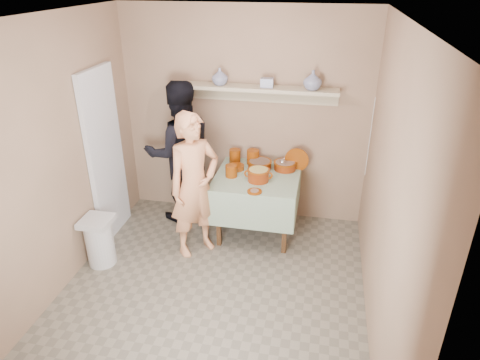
% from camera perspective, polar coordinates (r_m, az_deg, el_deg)
% --- Properties ---
extents(ground, '(3.50, 3.50, 0.00)m').
position_cam_1_polar(ground, '(4.41, -3.99, -15.32)').
color(ground, '#716959').
rests_on(ground, ground).
extents(tile_panel, '(0.06, 0.70, 2.00)m').
position_cam_1_polar(tile_panel, '(5.13, -17.47, 3.05)').
color(tile_panel, silver).
rests_on(tile_panel, ground).
extents(plate_stack_a, '(0.14, 0.14, 0.18)m').
position_cam_1_polar(plate_stack_a, '(5.26, -0.69, 3.16)').
color(plate_stack_a, '#6F300C').
rests_on(plate_stack_a, serving_table).
extents(plate_stack_b, '(0.15, 0.15, 0.18)m').
position_cam_1_polar(plate_stack_b, '(5.25, 1.75, 3.08)').
color(plate_stack_b, '#6F300C').
rests_on(plate_stack_b, serving_table).
extents(bowl_stack, '(0.14, 0.14, 0.14)m').
position_cam_1_polar(bowl_stack, '(4.93, -1.16, 1.22)').
color(bowl_stack, '#6F300C').
rests_on(bowl_stack, serving_table).
extents(empty_bowl, '(0.19, 0.19, 0.05)m').
position_cam_1_polar(empty_bowl, '(5.13, -0.47, 1.71)').
color(empty_bowl, '#6F300C').
rests_on(empty_bowl, serving_table).
extents(propped_lid, '(0.29, 0.06, 0.29)m').
position_cam_1_polar(propped_lid, '(5.15, 7.57, 2.70)').
color(propped_lid, '#6F300C').
rests_on(propped_lid, serving_table).
extents(vase_right, '(0.27, 0.27, 0.21)m').
position_cam_1_polar(vase_right, '(4.89, 9.67, 12.99)').
color(vase_right, navy).
rests_on(vase_right, wall_shelf).
extents(vase_left, '(0.26, 0.26, 0.19)m').
position_cam_1_polar(vase_left, '(5.04, -2.71, 13.63)').
color(vase_left, navy).
rests_on(vase_left, wall_shelf).
extents(ceramic_box, '(0.15, 0.11, 0.10)m').
position_cam_1_polar(ceramic_box, '(4.95, 3.62, 12.82)').
color(ceramic_box, navy).
rests_on(ceramic_box, wall_shelf).
extents(person_cook, '(0.70, 0.71, 1.65)m').
position_cam_1_polar(person_cook, '(4.64, -6.08, -0.78)').
color(person_cook, '#E49462').
rests_on(person_cook, ground).
extents(person_helper, '(1.09, 1.01, 1.79)m').
position_cam_1_polar(person_helper, '(5.32, -7.98, 3.64)').
color(person_helper, black).
rests_on(person_helper, ground).
extents(room_shell, '(3.04, 3.54, 2.62)m').
position_cam_1_polar(room_shell, '(3.55, -4.79, 4.51)').
color(room_shell, '#9C7B5F').
rests_on(room_shell, ground).
extents(serving_table, '(0.97, 0.97, 0.76)m').
position_cam_1_polar(serving_table, '(5.04, 2.31, -0.62)').
color(serving_table, '#4C2D16').
rests_on(serving_table, ground).
extents(cazuela_meat_a, '(0.30, 0.30, 0.10)m').
position_cam_1_polar(cazuela_meat_a, '(5.14, 2.63, 2.16)').
color(cazuela_meat_a, '#64200B').
rests_on(cazuela_meat_a, serving_table).
extents(cazuela_meat_b, '(0.28, 0.28, 0.10)m').
position_cam_1_polar(cazuela_meat_b, '(5.14, 6.02, 2.00)').
color(cazuela_meat_b, '#64200B').
rests_on(cazuela_meat_b, serving_table).
extents(ladle, '(0.08, 0.26, 0.19)m').
position_cam_1_polar(ladle, '(5.09, 5.69, 2.39)').
color(ladle, silver).
rests_on(ladle, cazuela_meat_b).
extents(cazuela_rice, '(0.33, 0.25, 0.14)m').
position_cam_1_polar(cazuela_rice, '(4.83, 2.46, 0.81)').
color(cazuela_rice, '#64200B').
rests_on(cazuela_rice, serving_table).
extents(front_plate, '(0.16, 0.16, 0.03)m').
position_cam_1_polar(front_plate, '(4.61, 1.95, -1.53)').
color(front_plate, '#6F300C').
rests_on(front_plate, serving_table).
extents(wall_shelf, '(1.80, 0.25, 0.21)m').
position_cam_1_polar(wall_shelf, '(5.03, 2.65, 11.90)').
color(wall_shelf, tan).
rests_on(wall_shelf, room_shell).
extents(trash_bin, '(0.32, 0.32, 0.56)m').
position_cam_1_polar(trash_bin, '(4.91, -18.20, -7.70)').
color(trash_bin, silver).
rests_on(trash_bin, ground).
extents(electrical_cord, '(0.01, 0.05, 0.90)m').
position_cam_1_polar(electrical_cord, '(4.96, 16.93, 5.44)').
color(electrical_cord, silver).
rests_on(electrical_cord, wall_shelf).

